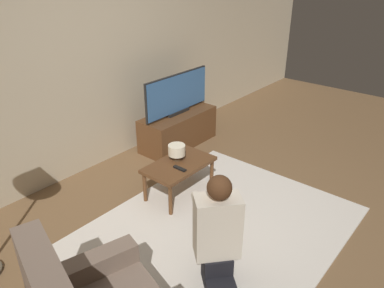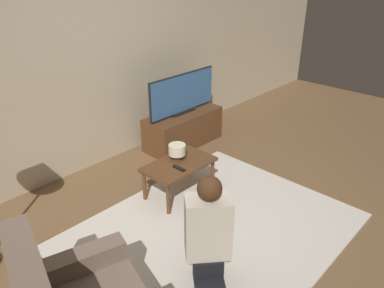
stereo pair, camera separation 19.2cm
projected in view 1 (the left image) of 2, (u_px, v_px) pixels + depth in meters
ground_plane at (217, 230)px, 3.50m from camera, size 10.00×10.00×0.00m
wall_back at (77, 61)px, 4.04m from camera, size 10.00×0.06×2.60m
rug at (217, 230)px, 3.50m from camera, size 2.52×1.99×0.02m
tv_stand at (178, 129)px, 5.05m from camera, size 1.10×0.46×0.45m
tv at (177, 94)px, 4.83m from camera, size 1.12×0.08×0.53m
coffee_table at (179, 167)px, 3.90m from camera, size 0.74×0.44×0.38m
person_kneeling at (218, 232)px, 2.76m from camera, size 0.68×0.73×0.94m
table_lamp at (177, 151)px, 3.90m from camera, size 0.18×0.18×0.17m
remote at (180, 168)px, 3.76m from camera, size 0.04×0.15×0.02m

